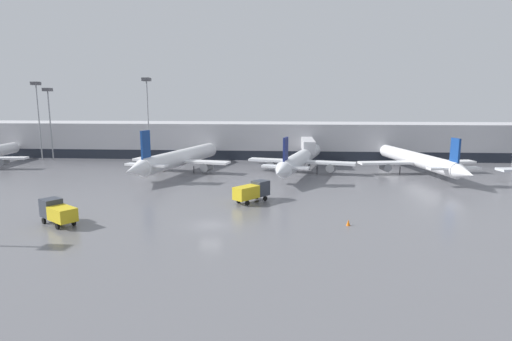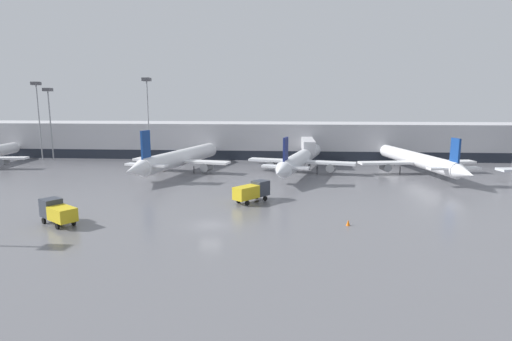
# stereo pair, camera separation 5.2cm
# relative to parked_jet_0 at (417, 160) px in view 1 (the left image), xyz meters

# --- Properties ---
(ground_plane) EXTENTS (320.00, 320.00, 0.00)m
(ground_plane) POSITION_rel_parked_jet_0_xyz_m (-35.31, -37.54, -2.83)
(ground_plane) COLOR slate
(terminal_building) EXTENTS (160.00, 29.66, 9.00)m
(terminal_building) POSITION_rel_parked_jet_0_xyz_m (-35.25, 24.38, 1.66)
(terminal_building) COLOR #B2B2B7
(terminal_building) RESTS_ON ground_plane
(parked_jet_0) EXTENTS (24.02, 36.42, 8.35)m
(parked_jet_0) POSITION_rel_parked_jet_0_xyz_m (0.00, 0.00, 0.00)
(parked_jet_0) COLOR white
(parked_jet_0) RESTS_ON ground_plane
(parked_jet_2) EXTENTS (21.47, 37.06, 9.44)m
(parked_jet_2) POSITION_rel_parked_jet_0_xyz_m (-48.49, -1.44, 0.06)
(parked_jet_2) COLOR white
(parked_jet_2) RESTS_ON ground_plane
(parked_jet_3) EXTENTS (22.04, 38.03, 8.41)m
(parked_jet_3) POSITION_rel_parked_jet_0_xyz_m (-23.46, -0.60, 0.05)
(parked_jet_3) COLOR silver
(parked_jet_3) RESTS_ON ground_plane
(service_truck_0) EXTENTS (5.25, 5.81, 2.89)m
(service_truck_0) POSITION_rel_parked_jet_0_xyz_m (-31.33, -25.97, -1.18)
(service_truck_0) COLOR gold
(service_truck_0) RESTS_ON ground_plane
(service_truck_2) EXTENTS (5.71, 4.82, 2.88)m
(service_truck_2) POSITION_rel_parked_jet_0_xyz_m (-53.39, -38.54, -1.24)
(service_truck_2) COLOR gold
(service_truck_2) RESTS_ON ground_plane
(traffic_cone_0) EXTENTS (0.45, 0.45, 0.72)m
(traffic_cone_0) POSITION_rel_parked_jet_0_xyz_m (-19.11, -36.41, -2.47)
(traffic_cone_0) COLOR orange
(traffic_cone_0) RESTS_ON ground_plane
(apron_light_mast_0) EXTENTS (1.80, 1.80, 17.84)m
(apron_light_mast_0) POSITION_rel_parked_jet_0_xyz_m (-85.21, 13.40, 11.29)
(apron_light_mast_0) COLOR gray
(apron_light_mast_0) RESTS_ON ground_plane
(apron_light_mast_4) EXTENTS (1.80, 1.80, 20.04)m
(apron_light_mast_4) POSITION_rel_parked_jet_0_xyz_m (-59.38, 11.08, 12.80)
(apron_light_mast_4) COLOR gray
(apron_light_mast_4) RESTS_ON ground_plane
(apron_light_mast_6) EXTENTS (1.80, 1.80, 19.33)m
(apron_light_mast_6) POSITION_rel_parked_jet_0_xyz_m (-87.96, 13.19, 12.32)
(apron_light_mast_6) COLOR gray
(apron_light_mast_6) RESTS_ON ground_plane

